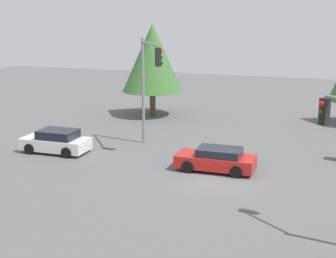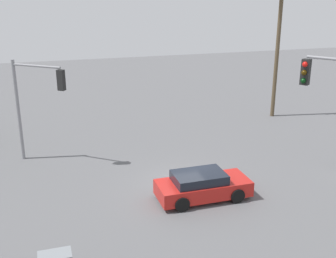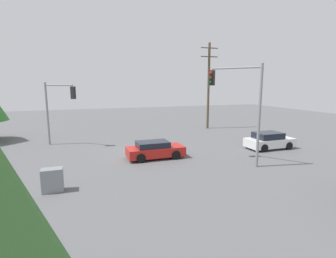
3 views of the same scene
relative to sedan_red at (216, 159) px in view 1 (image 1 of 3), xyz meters
name	(u,v)px [view 1 (image 1 of 3)]	position (x,y,z in m)	size (l,w,h in m)	color
ground_plane	(217,180)	(-0.42, 1.48, -0.63)	(80.00, 80.00, 0.00)	#5B5B5E
sedan_red	(216,159)	(0.00, 0.00, 0.00)	(4.20, 1.89, 1.27)	red
sedan_white	(56,141)	(10.00, -0.38, 0.05)	(4.03, 1.97, 1.40)	silver
traffic_signal_main	(149,75)	(5.02, -3.10, 3.94)	(2.35, 3.06, 6.72)	gray
tree_corner	(152,58)	(8.20, -12.28, 4.00)	(4.78, 4.78, 7.29)	brown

